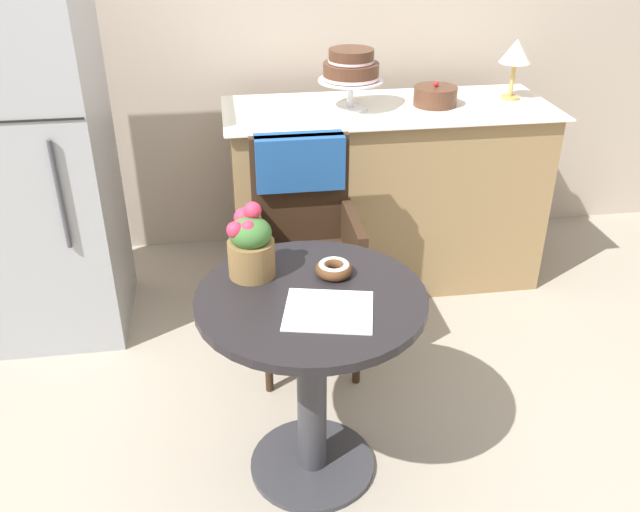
{
  "coord_description": "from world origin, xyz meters",
  "views": [
    {
      "loc": [
        -0.23,
        -1.76,
        1.83
      ],
      "look_at": [
        0.05,
        0.15,
        0.77
      ],
      "focal_mm": 38.26,
      "sensor_mm": 36.0,
      "label": 1
    }
  ],
  "objects_px": {
    "donut_front": "(334,268)",
    "round_layer_cake": "(435,96)",
    "refrigerator": "(26,149)",
    "table_lamp": "(516,54)",
    "wicker_chair": "(303,217)",
    "cafe_table": "(312,350)",
    "tiered_cake_stand": "(351,69)",
    "flower_vase": "(250,244)"
  },
  "relations": [
    {
      "from": "donut_front",
      "to": "refrigerator",
      "type": "height_order",
      "value": "refrigerator"
    },
    {
      "from": "flower_vase",
      "to": "wicker_chair",
      "type": "bearing_deg",
      "value": 67.15
    },
    {
      "from": "refrigerator",
      "to": "round_layer_cake",
      "type": "bearing_deg",
      "value": 6.34
    },
    {
      "from": "flower_vase",
      "to": "cafe_table",
      "type": "bearing_deg",
      "value": -41.5
    },
    {
      "from": "tiered_cake_stand",
      "to": "table_lamp",
      "type": "xyz_separation_m",
      "value": [
        0.8,
        0.05,
        0.03
      ]
    },
    {
      "from": "wicker_chair",
      "to": "table_lamp",
      "type": "height_order",
      "value": "table_lamp"
    },
    {
      "from": "cafe_table",
      "to": "tiered_cake_stand",
      "type": "height_order",
      "value": "tiered_cake_stand"
    },
    {
      "from": "cafe_table",
      "to": "flower_vase",
      "type": "height_order",
      "value": "flower_vase"
    },
    {
      "from": "donut_front",
      "to": "round_layer_cake",
      "type": "xyz_separation_m",
      "value": [
        0.68,
        1.19,
        0.2
      ]
    },
    {
      "from": "cafe_table",
      "to": "table_lamp",
      "type": "distance_m",
      "value": 1.88
    },
    {
      "from": "wicker_chair",
      "to": "table_lamp",
      "type": "distance_m",
      "value": 1.36
    },
    {
      "from": "table_lamp",
      "to": "donut_front",
      "type": "bearing_deg",
      "value": -130.91
    },
    {
      "from": "tiered_cake_stand",
      "to": "round_layer_cake",
      "type": "relative_size",
      "value": 1.46
    },
    {
      "from": "flower_vase",
      "to": "round_layer_cake",
      "type": "xyz_separation_m",
      "value": [
        0.94,
        1.15,
        0.11
      ]
    },
    {
      "from": "wicker_chair",
      "to": "flower_vase",
      "type": "relative_size",
      "value": 3.92
    },
    {
      "from": "flower_vase",
      "to": "tiered_cake_stand",
      "type": "height_order",
      "value": "tiered_cake_stand"
    },
    {
      "from": "round_layer_cake",
      "to": "refrigerator",
      "type": "height_order",
      "value": "refrigerator"
    },
    {
      "from": "flower_vase",
      "to": "donut_front",
      "type": "bearing_deg",
      "value": -9.46
    },
    {
      "from": "table_lamp",
      "to": "refrigerator",
      "type": "distance_m",
      "value": 2.24
    },
    {
      "from": "flower_vase",
      "to": "tiered_cake_stand",
      "type": "distance_m",
      "value": 1.29
    },
    {
      "from": "wicker_chair",
      "to": "tiered_cake_stand",
      "type": "bearing_deg",
      "value": 62.62
    },
    {
      "from": "cafe_table",
      "to": "flower_vase",
      "type": "bearing_deg",
      "value": 138.5
    },
    {
      "from": "donut_front",
      "to": "flower_vase",
      "type": "distance_m",
      "value": 0.28
    },
    {
      "from": "round_layer_cake",
      "to": "refrigerator",
      "type": "xyz_separation_m",
      "value": [
        -1.82,
        -0.2,
        -0.09
      ]
    },
    {
      "from": "table_lamp",
      "to": "wicker_chair",
      "type": "bearing_deg",
      "value": -149.93
    },
    {
      "from": "wicker_chair",
      "to": "round_layer_cake",
      "type": "bearing_deg",
      "value": 39.43
    },
    {
      "from": "round_layer_cake",
      "to": "donut_front",
      "type": "bearing_deg",
      "value": -119.73
    },
    {
      "from": "table_lamp",
      "to": "tiered_cake_stand",
      "type": "bearing_deg",
      "value": -176.4
    },
    {
      "from": "wicker_chair",
      "to": "refrigerator",
      "type": "bearing_deg",
      "value": 160.47
    },
    {
      "from": "wicker_chair",
      "to": "cafe_table",
      "type": "bearing_deg",
      "value": -95.52
    },
    {
      "from": "cafe_table",
      "to": "wicker_chair",
      "type": "xyz_separation_m",
      "value": [
        0.06,
        0.71,
        0.13
      ]
    },
    {
      "from": "wicker_chair",
      "to": "donut_front",
      "type": "bearing_deg",
      "value": -88.01
    },
    {
      "from": "tiered_cake_stand",
      "to": "refrigerator",
      "type": "height_order",
      "value": "refrigerator"
    },
    {
      "from": "tiered_cake_stand",
      "to": "round_layer_cake",
      "type": "xyz_separation_m",
      "value": [
        0.41,
        0.0,
        -0.14
      ]
    },
    {
      "from": "cafe_table",
      "to": "table_lamp",
      "type": "xyz_separation_m",
      "value": [
        1.16,
        1.35,
        0.61
      ]
    },
    {
      "from": "cafe_table",
      "to": "round_layer_cake",
      "type": "bearing_deg",
      "value": 59.38
    },
    {
      "from": "round_layer_cake",
      "to": "cafe_table",
      "type": "bearing_deg",
      "value": -120.62
    },
    {
      "from": "donut_front",
      "to": "flower_vase",
      "type": "height_order",
      "value": "flower_vase"
    },
    {
      "from": "round_layer_cake",
      "to": "tiered_cake_stand",
      "type": "bearing_deg",
      "value": -179.71
    },
    {
      "from": "tiered_cake_stand",
      "to": "round_layer_cake",
      "type": "height_order",
      "value": "tiered_cake_stand"
    },
    {
      "from": "cafe_table",
      "to": "tiered_cake_stand",
      "type": "xyz_separation_m",
      "value": [
        0.36,
        1.3,
        0.58
      ]
    },
    {
      "from": "cafe_table",
      "to": "refrigerator",
      "type": "distance_m",
      "value": 1.56
    }
  ]
}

